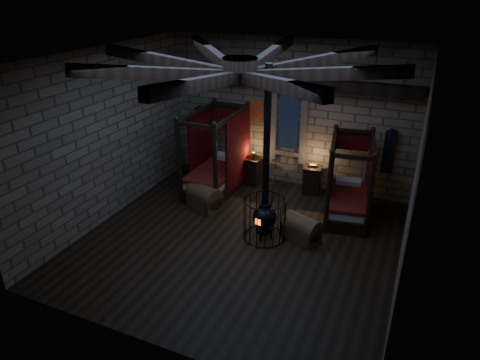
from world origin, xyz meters
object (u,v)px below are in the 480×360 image
at_px(stove, 265,215).
at_px(trunk_left, 204,197).
at_px(bed_left, 217,171).
at_px(bed_right, 347,197).
at_px(trunk_right, 302,229).

bearing_deg(stove, trunk_left, 173.19).
xyz_separation_m(bed_left, bed_right, (3.71, 0.00, -0.07)).
relative_size(bed_left, bed_right, 1.11).
relative_size(trunk_left, trunk_right, 1.11).
bearing_deg(trunk_left, bed_right, 40.02).
bearing_deg(bed_right, trunk_left, -171.52).
xyz_separation_m(trunk_left, trunk_right, (2.81, -0.46, -0.03)).
height_order(trunk_left, trunk_right, trunk_left).
bearing_deg(trunk_right, bed_left, 172.53).
xyz_separation_m(bed_right, trunk_left, (-3.53, -1.14, -0.20)).
bearing_deg(stove, trunk_right, 32.52).
bearing_deg(bed_left, stove, -41.27).
distance_m(bed_left, trunk_right, 3.40).
xyz_separation_m(bed_left, stove, (2.16, -1.89, 0.04)).
height_order(bed_left, trunk_left, bed_left).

